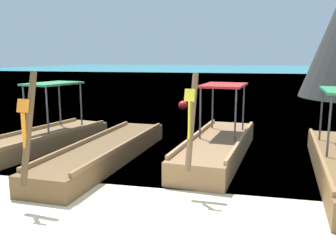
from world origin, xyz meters
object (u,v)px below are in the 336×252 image
(longtail_boat_green_ribbon, at_px, (41,139))
(longtail_boat_yellow_ribbon, at_px, (218,146))
(longtail_boat_orange_ribbon, at_px, (106,152))
(mooring_buoy_near, at_px, (183,105))

(longtail_boat_green_ribbon, xyz_separation_m, longtail_boat_yellow_ribbon, (5.30, 0.24, 0.02))
(longtail_boat_orange_ribbon, bearing_deg, mooring_buoy_near, 88.76)
(longtail_boat_orange_ribbon, bearing_deg, longtail_boat_green_ribbon, 162.96)
(longtail_boat_green_ribbon, height_order, longtail_boat_orange_ribbon, longtail_boat_green_ribbon)
(mooring_buoy_near, bearing_deg, longtail_boat_green_ribbon, -105.98)
(longtail_boat_orange_ribbon, relative_size, mooring_buoy_near, 13.48)
(longtail_boat_green_ribbon, xyz_separation_m, longtail_boat_orange_ribbon, (2.41, -0.74, -0.06))
(longtail_boat_green_ribbon, bearing_deg, longtail_boat_yellow_ribbon, 2.56)
(longtail_boat_green_ribbon, relative_size, mooring_buoy_near, 11.73)
(longtail_boat_orange_ribbon, relative_size, longtail_boat_yellow_ribbon, 1.12)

